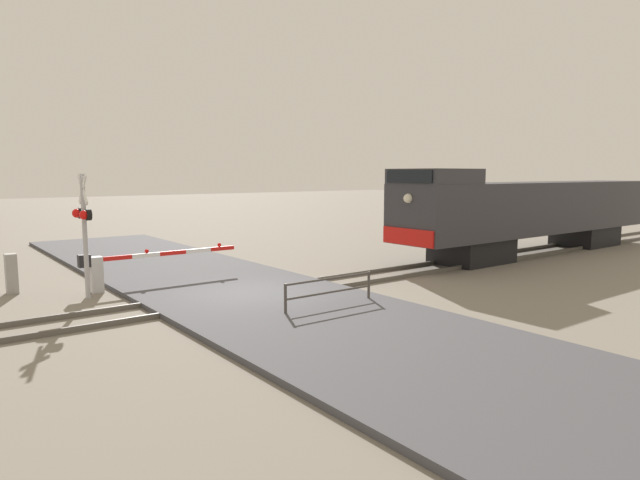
# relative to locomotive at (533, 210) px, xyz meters

# --- Properties ---
(ground_plane) EXTENTS (160.00, 160.00, 0.00)m
(ground_plane) POSITION_rel_locomotive_xyz_m (0.00, -15.48, -2.08)
(ground_plane) COLOR gray
(rail_track_left) EXTENTS (0.08, 80.00, 0.15)m
(rail_track_left) POSITION_rel_locomotive_xyz_m (-0.72, -15.48, -2.00)
(rail_track_left) COLOR #59544C
(rail_track_left) RESTS_ON ground_plane
(rail_track_right) EXTENTS (0.08, 80.00, 0.15)m
(rail_track_right) POSITION_rel_locomotive_xyz_m (0.72, -15.48, -2.00)
(rail_track_right) COLOR #59544C
(rail_track_right) RESTS_ON ground_plane
(road_surface) EXTENTS (36.00, 6.21, 0.16)m
(road_surface) POSITION_rel_locomotive_xyz_m (0.00, -15.48, -2.00)
(road_surface) COLOR #47474C
(road_surface) RESTS_ON ground_plane
(locomotive) EXTENTS (2.72, 17.63, 4.00)m
(locomotive) POSITION_rel_locomotive_xyz_m (0.00, 0.00, 0.00)
(locomotive) COLOR black
(locomotive) RESTS_ON ground_plane
(crossing_signal) EXTENTS (1.18, 0.33, 3.83)m
(crossing_signal) POSITION_rel_locomotive_xyz_m (-2.82, -19.49, 0.28)
(crossing_signal) COLOR #ADADB2
(crossing_signal) RESTS_ON ground_plane
(crossing_gate) EXTENTS (0.36, 5.48, 1.27)m
(crossing_gate) POSITION_rel_locomotive_xyz_m (-3.59, -18.33, -1.29)
(crossing_gate) COLOR silver
(crossing_gate) RESTS_ON ground_plane
(utility_cabinet) EXTENTS (0.39, 0.33, 1.29)m
(utility_cabinet) POSITION_rel_locomotive_xyz_m (-5.04, -21.20, -1.43)
(utility_cabinet) COLOR #999993
(utility_cabinet) RESTS_ON ground_plane
(guard_railing) EXTENTS (0.08, 3.03, 0.95)m
(guard_railing) POSITION_rel_locomotive_xyz_m (2.80, -14.48, -1.45)
(guard_railing) COLOR #4C4742
(guard_railing) RESTS_ON ground_plane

